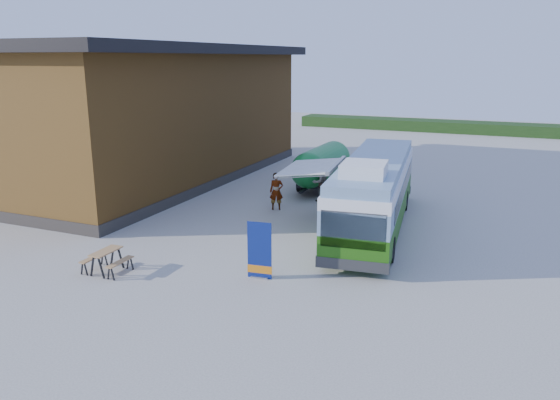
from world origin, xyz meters
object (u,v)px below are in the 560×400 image
at_px(banner, 260,255).
at_px(person_b, 320,182).
at_px(person_a, 276,191).
at_px(slurry_tanker, 322,164).
at_px(picnic_table, 106,256).
at_px(bus, 374,191).

relative_size(banner, person_b, 0.99).
distance_m(person_a, slurry_tanker, 4.81).
bearing_deg(person_b, person_a, 0.22).
height_order(picnic_table, person_b, person_b).
height_order(banner, picnic_table, banner).
distance_m(banner, picnic_table, 5.04).
bearing_deg(person_a, banner, -94.54).
height_order(bus, picnic_table, bus).
relative_size(banner, person_a, 1.08).
distance_m(person_a, person_b, 2.63).
height_order(banner, person_b, person_b).
relative_size(person_a, person_b, 0.91).
xyz_separation_m(banner, slurry_tanker, (-2.18, 12.42, 0.55)).
bearing_deg(picnic_table, person_a, 76.71).
bearing_deg(person_b, picnic_table, 14.47).
distance_m(banner, slurry_tanker, 12.62).
distance_m(bus, picnic_table, 10.60).
height_order(picnic_table, slurry_tanker, slurry_tanker).
distance_m(banner, person_a, 8.14).
bearing_deg(banner, picnic_table, -169.19).
xyz_separation_m(person_a, slurry_tanker, (0.57, 4.76, 0.45)).
distance_m(person_b, slurry_tanker, 2.64).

